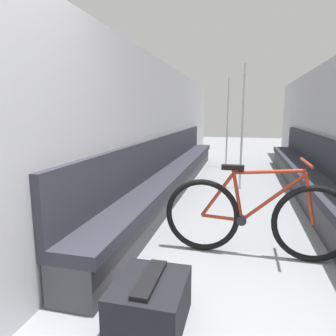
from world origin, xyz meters
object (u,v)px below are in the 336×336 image
bench_seat_row_right (311,179)px  grab_pole_far (227,125)px  grab_pole_near (242,130)px  bench_seat_row_left (174,172)px  bicycle (255,217)px  luggage_bag (150,302)px

bench_seat_row_right → grab_pole_far: (-1.41, 2.39, 0.71)m
grab_pole_near → grab_pole_far: same height
bench_seat_row_left → bench_seat_row_right: (2.16, 0.00, 0.00)m
bench_seat_row_left → grab_pole_near: size_ratio=3.18×
bench_seat_row_right → grab_pole_far: size_ratio=3.18×
bench_seat_row_left → bench_seat_row_right: size_ratio=1.00×
grab_pole_near → grab_pole_far: (-0.35, 2.03, 0.00)m
bench_seat_row_left → grab_pole_far: grab_pole_far is taller
bench_seat_row_left → bicycle: 2.51m
bicycle → grab_pole_near: grab_pole_near is taller
bench_seat_row_right → luggage_bag: 3.64m
bicycle → grab_pole_near: (-0.15, 2.54, 0.65)m
bench_seat_row_right → bicycle: bearing=-112.7°
grab_pole_far → bench_seat_row_left: bearing=-107.4°
bench_seat_row_right → grab_pole_near: size_ratio=3.18×
bicycle → grab_pole_far: bearing=106.1°
bench_seat_row_left → grab_pole_far: size_ratio=3.18×
bench_seat_row_left → bicycle: (1.25, -2.18, 0.07)m
grab_pole_near → grab_pole_far: size_ratio=1.00×
grab_pole_far → luggage_bag: grab_pole_far is taller
grab_pole_near → grab_pole_far: bearing=99.7°
bench_seat_row_right → bicycle: 2.36m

